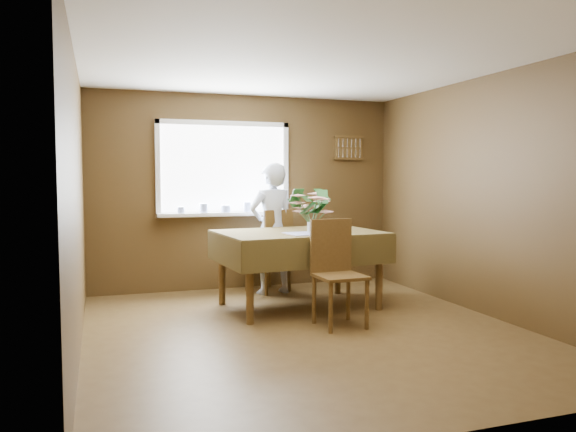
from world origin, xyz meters
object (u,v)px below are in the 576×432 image
object	(u,v)px
dining_table	(299,241)
chair_far	(273,248)
flower_bouquet	(312,207)
chair_near	(336,268)
seated_woman	(272,229)

from	to	relation	value
dining_table	chair_far	distance (m)	0.89
dining_table	flower_bouquet	xyz separation A→B (m)	(0.06, -0.24, 0.38)
chair_far	flower_bouquet	world-z (taller)	flower_bouquet
chair_far	flower_bouquet	size ratio (longest dim) A/B	2.12
chair_near	chair_far	bearing A→B (deg)	92.11
dining_table	seated_woman	xyz separation A→B (m)	(-0.07, 0.80, 0.07)
chair_near	flower_bouquet	world-z (taller)	flower_bouquet
seated_woman	dining_table	bearing A→B (deg)	86.89
chair_far	flower_bouquet	bearing A→B (deg)	71.24
chair_far	flower_bouquet	distance (m)	1.25
dining_table	seated_woman	size ratio (longest dim) A/B	1.14
chair_far	chair_near	xyz separation A→B (m)	(0.14, -1.67, -0.01)
dining_table	seated_woman	distance (m)	0.81
flower_bouquet	chair_near	bearing A→B (deg)	-85.93
seated_woman	flower_bouquet	xyz separation A→B (m)	(0.13, -1.04, 0.31)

